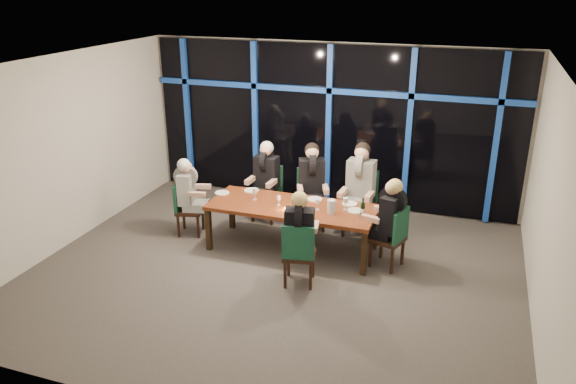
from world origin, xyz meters
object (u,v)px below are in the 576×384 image
Objects in this scene: chair_near_mid at (299,252)px; diner_near_mid at (300,224)px; diner_far_left at (266,170)px; diner_far_mid at (312,174)px; dining_table at (292,210)px; diner_end_left at (188,186)px; diner_far_right at (360,176)px; water_pitcher at (331,207)px; chair_far_right at (361,199)px; chair_end_right at (393,235)px; wine_bottle at (363,210)px; chair_far_mid at (311,195)px; chair_end_left at (185,206)px; chair_far_left at (268,189)px; diner_end_right at (390,210)px.

diner_near_mid reaches higher than chair_near_mid.
diner_far_mid is at bearing -0.46° from diner_far_left.
dining_table is 1.81m from diner_end_left.
water_pitcher is at bearing -98.24° from diner_far_right.
chair_far_right is at bearing -112.85° from chair_near_mid.
chair_end_right is 3.13× the size of wine_bottle.
diner_far_right is 3.45× the size of wine_bottle.
chair_far_mid is 2.14m from chair_end_left.
dining_table is 1.31m from chair_far_left.
chair_end_left is 3.02m from wine_bottle.
diner_far_right is (0.42, 1.95, 0.49)m from chair_near_mid.
chair_far_right is at bearing 2.99° from chair_far_left.
wine_bottle reaches higher than water_pitcher.
diner_near_mid is at bearing -126.27° from diner_end_left.
diner_near_mid is (2.31, -0.94, 0.41)m from chair_end_left.
dining_table is 0.97m from chair_far_mid.
chair_far_mid reaches higher than dining_table.
chair_far_mid reaches higher than chair_end_left.
chair_far_left is 1.12× the size of diner_end_left.
wine_bottle is at bearing -8.66° from water_pitcher.
wine_bottle is at bearing -63.69° from diner_far_mid.
water_pitcher is at bearing -105.42° from diner_end_left.
chair_far_left is 1.02× the size of chair_near_mid.
diner_far_left is (-1.68, -0.05, 0.33)m from chair_far_right.
chair_far_left is 4.50× the size of water_pitcher.
diner_near_mid is (2.24, -0.96, 0.05)m from diner_end_left.
chair_far_right is 1.13× the size of diner_far_left.
chair_far_mid is 1.08× the size of diner_far_left.
diner_far_right is at bearing -126.88° from chair_end_right.
water_pitcher is (-0.94, -0.02, 0.33)m from chair_end_right.
chair_far_mid is at bearing -75.21° from diner_end_left.
diner_far_right reaches higher than chair_far_right.
dining_table is 2.72× the size of diner_far_left.
diner_far_left reaches higher than chair_end_right.
diner_far_left is at bearing 159.31° from chair_far_mid.
dining_table is 11.92× the size of water_pitcher.
diner_end_right is at bearing -55.97° from chair_far_mid.
chair_far_mid is at bearing 109.95° from water_pitcher.
chair_near_mid is at bearing 90.00° from diner_near_mid.
chair_near_mid is 2.01m from diner_far_mid.
diner_far_left is (-0.01, -0.08, 0.39)m from chair_far_left.
chair_near_mid is at bearing -98.01° from chair_far_right.
water_pitcher reaches higher than chair_end_right.
chair_far_right is 1.71m from diner_far_left.
diner_far_mid reaches higher than diner_far_left.
diner_end_left is at bearing 178.36° from wine_bottle.
diner_far_mid is (1.93, 0.90, 0.48)m from chair_end_left.
diner_end_left is at bearing -157.41° from diner_far_right.
diner_near_mid is 4.28× the size of water_pitcher.
diner_far_right is (2.75, 0.93, 0.52)m from chair_end_left.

